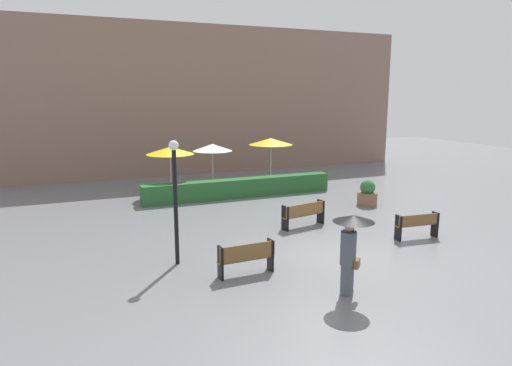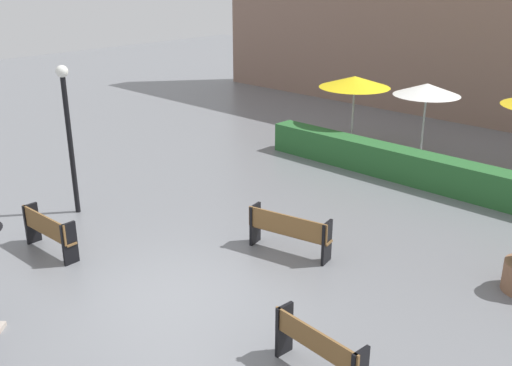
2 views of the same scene
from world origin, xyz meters
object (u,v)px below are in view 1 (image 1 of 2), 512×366
at_px(pedestrian_with_umbrella, 350,243).
at_px(planter_pot, 367,194).
at_px(patio_umbrella_white, 212,148).
at_px(patio_umbrella_yellow_far, 271,141).
at_px(bench_near_left, 247,256).
at_px(patio_umbrella_yellow, 170,151).
at_px(bench_near_right, 418,224).
at_px(lamp_post, 175,189).
at_px(bench_mid_center, 304,213).

bearing_deg(pedestrian_with_umbrella, planter_pot, 51.09).
xyz_separation_m(planter_pot, patio_umbrella_white, (-5.26, 5.71, 1.69)).
height_order(planter_pot, patio_umbrella_yellow_far, patio_umbrella_yellow_far).
height_order(bench_near_left, patio_umbrella_yellow, patio_umbrella_yellow).
bearing_deg(patio_umbrella_yellow_far, pedestrian_with_umbrella, -106.73).
bearing_deg(bench_near_right, patio_umbrella_white, 111.03).
xyz_separation_m(planter_pot, patio_umbrella_yellow_far, (-1.94, 5.95, 1.84)).
bearing_deg(bench_near_right, bench_near_left, -173.76).
distance_m(pedestrian_with_umbrella, lamp_post, 5.03).
xyz_separation_m(patio_umbrella_yellow, patio_umbrella_white, (2.24, 0.49, -0.00)).
relative_size(lamp_post, patio_umbrella_yellow, 1.51).
relative_size(bench_near_left, planter_pot, 1.41).
distance_m(bench_near_right, patio_umbrella_white, 11.13).
relative_size(bench_mid_center, lamp_post, 0.52).
height_order(bench_mid_center, lamp_post, lamp_post).
xyz_separation_m(bench_near_left, patio_umbrella_yellow, (0.28, 10.49, 1.66)).
xyz_separation_m(bench_near_left, patio_umbrella_white, (2.51, 10.98, 1.65)).
xyz_separation_m(lamp_post, patio_umbrella_yellow_far, (7.36, 9.68, 0.12)).
bearing_deg(pedestrian_with_umbrella, bench_near_left, 131.22).
relative_size(bench_near_left, patio_umbrella_yellow, 0.68).
relative_size(patio_umbrella_white, patio_umbrella_yellow_far, 0.94).
bearing_deg(bench_near_left, patio_umbrella_yellow, 88.49).
relative_size(patio_umbrella_yellow, patio_umbrella_yellow_far, 0.94).
bearing_deg(patio_umbrella_white, bench_mid_center, -81.72).
height_order(bench_near_left, lamp_post, lamp_post).
xyz_separation_m(pedestrian_with_umbrella, patio_umbrella_yellow, (-1.56, 12.59, 0.87)).
bearing_deg(bench_mid_center, patio_umbrella_yellow, 115.22).
relative_size(bench_near_left, bench_near_right, 1.00).
bearing_deg(bench_mid_center, lamp_post, -160.05).
distance_m(pedestrian_with_umbrella, planter_pot, 9.50).
relative_size(bench_near_right, patio_umbrella_yellow_far, 0.64).
height_order(lamp_post, patio_umbrella_white, lamp_post).
height_order(pedestrian_with_umbrella, patio_umbrella_yellow, patio_umbrella_yellow).
bearing_deg(lamp_post, pedestrian_with_umbrella, -47.23).
bearing_deg(lamp_post, patio_umbrella_yellow, 78.60).
bearing_deg(planter_pot, patio_umbrella_yellow, 145.14).
bearing_deg(patio_umbrella_yellow, pedestrian_with_umbrella, -82.95).
relative_size(planter_pot, patio_umbrella_white, 0.48).
height_order(planter_pot, patio_umbrella_yellow, patio_umbrella_yellow).
relative_size(pedestrian_with_umbrella, planter_pot, 1.77).
relative_size(bench_near_left, pedestrian_with_umbrella, 0.80).
bearing_deg(bench_near_right, pedestrian_with_umbrella, -148.82).
distance_m(bench_mid_center, patio_umbrella_yellow, 8.01).
relative_size(bench_mid_center, patio_umbrella_yellow, 0.78).
relative_size(pedestrian_with_umbrella, patio_umbrella_yellow, 0.85).
bearing_deg(lamp_post, bench_near_right, -5.96).
xyz_separation_m(pedestrian_with_umbrella, patio_umbrella_yellow_far, (4.00, 13.31, 1.02)).
relative_size(bench_near_right, lamp_post, 0.45).
distance_m(bench_near_left, planter_pot, 9.39).
height_order(pedestrian_with_umbrella, patio_umbrella_white, patio_umbrella_white).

